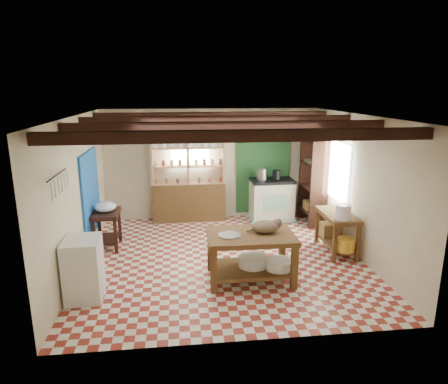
{
  "coord_description": "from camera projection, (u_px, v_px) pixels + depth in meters",
  "views": [
    {
      "loc": [
        -0.79,
        -6.78,
        3.05
      ],
      "look_at": [
        0.05,
        0.3,
        1.19
      ],
      "focal_mm": 32.0,
      "sensor_mm": 36.0,
      "label": 1
    }
  ],
  "objects": [
    {
      "name": "basin_small",
      "position": [
        279.0,
        264.0,
        6.46
      ],
      "size": [
        0.44,
        0.44,
        0.15
      ],
      "primitive_type": "cylinder",
      "rotation": [
        0.0,
        0.0,
        -0.02
      ],
      "color": "white",
      "rests_on": "work_table"
    },
    {
      "name": "green_wall_patch",
      "position": [
        263.0,
        166.0,
        9.58
      ],
      "size": [
        1.3,
        0.04,
        2.3
      ],
      "primitive_type": "cube",
      "color": "#205026",
      "rests_on": "wall_back"
    },
    {
      "name": "floor",
      "position": [
        223.0,
        259.0,
        7.38
      ],
      "size": [
        5.0,
        5.0,
        0.02
      ],
      "primitive_type": "cube",
      "color": "maroon",
      "rests_on": "ground"
    },
    {
      "name": "kettle_right",
      "position": [
        276.0,
        175.0,
        9.34
      ],
      "size": [
        0.18,
        0.18,
        0.22
      ],
      "primitive_type": "cylinder",
      "rotation": [
        0.0,
        0.0,
        0.02
      ],
      "color": "black",
      "rests_on": "stove"
    },
    {
      "name": "wicker_basket",
      "position": [
        331.0,
        230.0,
        7.89
      ],
      "size": [
        0.39,
        0.31,
        0.27
      ],
      "primitive_type": "cube",
      "rotation": [
        0.0,
        0.0,
        -0.02
      ],
      "color": "olive",
      "rests_on": "right_counter"
    },
    {
      "name": "wall_front",
      "position": [
        248.0,
        243.0,
        4.64
      ],
      "size": [
        5.0,
        0.04,
        2.6
      ],
      "primitive_type": "cube",
      "color": "beige",
      "rests_on": "floor"
    },
    {
      "name": "window_right",
      "position": [
        336.0,
        170.0,
        8.27
      ],
      "size": [
        0.02,
        1.3,
        1.2
      ],
      "primitive_type": "cube",
      "color": "beige",
      "rests_on": "wall_right"
    },
    {
      "name": "enamel_bowl",
      "position": [
        105.0,
        207.0,
        7.69
      ],
      "size": [
        0.41,
        0.41,
        0.2
      ],
      "primitive_type": "ellipsoid",
      "rotation": [
        0.0,
        0.0,
        0.01
      ],
      "color": "white",
      "rests_on": "prep_table"
    },
    {
      "name": "white_cabinet",
      "position": [
        84.0,
        269.0,
        5.9
      ],
      "size": [
        0.53,
        0.63,
        0.92
      ],
      "primitive_type": "cube",
      "rotation": [
        0.0,
        0.0,
        0.03
      ],
      "color": "white",
      "rests_on": "floor"
    },
    {
      "name": "blue_wall_patch",
      "position": [
        91.0,
        193.0,
        7.68
      ],
      "size": [
        0.04,
        1.4,
        1.6
      ],
      "primitive_type": "cube",
      "color": "blue",
      "rests_on": "wall_left"
    },
    {
      "name": "utensil_rail",
      "position": [
        58.0,
        183.0,
        5.49
      ],
      "size": [
        0.06,
        0.9,
        0.28
      ],
      "primitive_type": "cube",
      "color": "black",
      "rests_on": "wall_left"
    },
    {
      "name": "right_counter",
      "position": [
        336.0,
        233.0,
        7.59
      ],
      "size": [
        0.56,
        1.09,
        0.77
      ],
      "primitive_type": "cube",
      "rotation": [
        0.0,
        0.0,
        -0.02
      ],
      "color": "brown",
      "rests_on": "floor"
    },
    {
      "name": "kettle_left",
      "position": [
        262.0,
        174.0,
        9.29
      ],
      "size": [
        0.23,
        0.23,
        0.26
      ],
      "primitive_type": "cylinder",
      "rotation": [
        0.0,
        0.0,
        0.02
      ],
      "color": "#B0B0B8",
      "rests_on": "stove"
    },
    {
      "name": "pot_rack",
      "position": [
        268.0,
        128.0,
        8.94
      ],
      "size": [
        0.86,
        0.12,
        0.36
      ],
      "primitive_type": "cube",
      "color": "black",
      "rests_on": "ceiling"
    },
    {
      "name": "wall_back",
      "position": [
        211.0,
        164.0,
        9.45
      ],
      "size": [
        5.0,
        0.04,
        2.6
      ],
      "primitive_type": "cube",
      "color": "beige",
      "rests_on": "floor"
    },
    {
      "name": "steel_tray",
      "position": [
        229.0,
        235.0,
        6.3
      ],
      "size": [
        0.35,
        0.35,
        0.02
      ],
      "primitive_type": "cylinder",
      "rotation": [
        0.0,
        0.0,
        -0.02
      ],
      "color": "#B0B0B8",
      "rests_on": "work_table"
    },
    {
      "name": "tall_rack",
      "position": [
        313.0,
        181.0,
        9.11
      ],
      "size": [
        0.4,
        0.86,
        2.0
      ],
      "primitive_type": "cube",
      "color": "black",
      "rests_on": "floor"
    },
    {
      "name": "window_back",
      "position": [
        190.0,
        148.0,
        9.27
      ],
      "size": [
        0.9,
        0.02,
        0.8
      ],
      "primitive_type": "cube",
      "color": "beige",
      "rests_on": "wall_back"
    },
    {
      "name": "work_table",
      "position": [
        250.0,
        257.0,
        6.49
      ],
      "size": [
        1.41,
        0.95,
        0.79
      ],
      "primitive_type": "cube",
      "rotation": [
        0.0,
        0.0,
        -0.02
      ],
      "color": "brown",
      "rests_on": "floor"
    },
    {
      "name": "ceiling",
      "position": [
        223.0,
        116.0,
        6.72
      ],
      "size": [
        5.0,
        5.0,
        0.02
      ],
      "primitive_type": "cube",
      "color": "#49494E",
      "rests_on": "wall_back"
    },
    {
      "name": "wall_right",
      "position": [
        358.0,
        186.0,
        7.33
      ],
      "size": [
        0.04,
        5.0,
        2.6
      ],
      "primitive_type": "cube",
      "color": "beige",
      "rests_on": "floor"
    },
    {
      "name": "cat",
      "position": [
        266.0,
        227.0,
        6.44
      ],
      "size": [
        0.48,
        0.39,
        0.2
      ],
      "primitive_type": "ellipsoid",
      "rotation": [
        0.0,
        0.0,
        0.16
      ],
      "color": "#896D50",
      "rests_on": "work_table"
    },
    {
      "name": "yellow_tub",
      "position": [
        346.0,
        245.0,
        7.18
      ],
      "size": [
        0.33,
        0.33,
        0.24
      ],
      "primitive_type": "cylinder",
      "rotation": [
        0.0,
        0.0,
        -0.02
      ],
      "color": "gold",
      "rests_on": "right_counter"
    },
    {
      "name": "prep_table",
      "position": [
        107.0,
        230.0,
        7.81
      ],
      "size": [
        0.51,
        0.73,
        0.73
      ],
      "primitive_type": "cube",
      "rotation": [
        0.0,
        0.0,
        0.01
      ],
      "color": "black",
      "rests_on": "floor"
    },
    {
      "name": "basin_large",
      "position": [
        253.0,
        261.0,
        6.57
      ],
      "size": [
        0.49,
        0.49,
        0.17
      ],
      "primitive_type": "cylinder",
      "rotation": [
        0.0,
        0.0,
        -0.02
      ],
      "color": "white",
      "rests_on": "work_table"
    },
    {
      "name": "white_bucket",
      "position": [
        343.0,
        212.0,
        7.12
      ],
      "size": [
        0.28,
        0.28,
        0.27
      ],
      "primitive_type": "cylinder",
      "rotation": [
        0.0,
        0.0,
        -0.02
      ],
      "color": "white",
      "rests_on": "right_counter"
    },
    {
      "name": "ceiling_beams",
      "position": [
        223.0,
        123.0,
        6.75
      ],
      "size": [
        5.0,
        3.8,
        0.15
      ],
      "primitive_type": "cube",
      "color": "black",
      "rests_on": "ceiling"
    },
    {
      "name": "wall_left",
      "position": [
        77.0,
        195.0,
        6.76
      ],
      "size": [
        0.04,
        5.0,
        2.6
      ],
      "primitive_type": "cube",
      "color": "beige",
      "rests_on": "floor"
    },
    {
      "name": "shelving_unit",
      "position": [
        188.0,
        175.0,
        9.25
      ],
      "size": [
        1.7,
        0.34,
        2.2
      ],
      "primitive_type": "cube",
      "color": "tan",
      "rests_on": "floor"
    },
    {
      "name": "stove",
      "position": [
        271.0,
        199.0,
        9.48
      ],
      "size": [
        1.01,
        0.69,
        0.98
      ],
      "primitive_type": "cube",
      "rotation": [
        0.0,
        0.0,
        0.02
      ],
      "color": "beige",
      "rests_on": "floor"
    }
  ]
}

